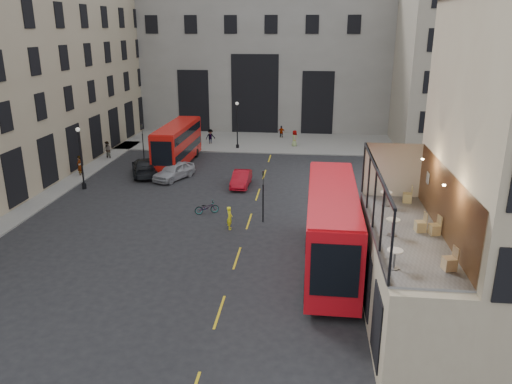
# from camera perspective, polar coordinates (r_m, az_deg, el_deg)

# --- Properties ---
(ground) EXTENTS (140.00, 140.00, 0.00)m
(ground) POSITION_cam_1_polar(r_m,az_deg,el_deg) (24.87, 0.48, -13.80)
(ground) COLOR black
(ground) RESTS_ON ground
(host_building_main) EXTENTS (7.26, 11.40, 15.10)m
(host_building_main) POSITION_cam_1_polar(r_m,az_deg,el_deg) (23.04, 26.02, 2.78)
(host_building_main) COLOR tan
(host_building_main) RESTS_ON ground
(host_frontage) EXTENTS (3.00, 11.00, 4.50)m
(host_frontage) POSITION_cam_1_polar(r_m,az_deg,el_deg) (24.07, 16.31, -9.61)
(host_frontage) COLOR tan
(host_frontage) RESTS_ON ground
(cafe_floor) EXTENTS (3.00, 10.00, 0.10)m
(cafe_floor) POSITION_cam_1_polar(r_m,az_deg,el_deg) (23.11, 16.82, -4.56)
(cafe_floor) COLOR slate
(cafe_floor) RESTS_ON host_frontage
(gateway) EXTENTS (35.00, 10.60, 18.00)m
(gateway) POSITION_cam_1_polar(r_m,az_deg,el_deg) (69.40, 0.33, 15.20)
(gateway) COLOR gray
(gateway) RESTS_ON ground
(building_right) EXTENTS (16.60, 18.60, 20.00)m
(building_right) POSITION_cam_1_polar(r_m,az_deg,el_deg) (63.57, 23.33, 14.38)
(building_right) COLOR gray
(building_right) RESTS_ON ground
(pavement_far) EXTENTS (40.00, 12.00, 0.12)m
(pavement_far) POSITION_cam_1_polar(r_m,az_deg,el_deg) (60.94, -1.59, 5.88)
(pavement_far) COLOR slate
(pavement_far) RESTS_ON ground
(traffic_light_near) EXTENTS (0.16, 0.20, 3.80)m
(traffic_light_near) POSITION_cam_1_polar(r_m,az_deg,el_deg) (34.81, 0.82, 0.27)
(traffic_light_near) COLOR black
(traffic_light_near) RESTS_ON ground
(traffic_light_far) EXTENTS (0.16, 0.20, 3.80)m
(traffic_light_far) POSITION_cam_1_polar(r_m,az_deg,el_deg) (52.95, -12.84, 6.13)
(traffic_light_far) COLOR black
(traffic_light_far) RESTS_ON ground
(street_lamp_a) EXTENTS (0.36, 0.36, 5.33)m
(street_lamp_a) POSITION_cam_1_polar(r_m,az_deg,el_deg) (44.70, -19.32, 3.28)
(street_lamp_a) COLOR black
(street_lamp_a) RESTS_ON ground
(street_lamp_b) EXTENTS (0.36, 0.36, 5.33)m
(street_lamp_b) POSITION_cam_1_polar(r_m,az_deg,el_deg) (56.58, -2.15, 7.32)
(street_lamp_b) COLOR black
(street_lamp_b) RESTS_ON ground
(bus_near) EXTENTS (2.87, 11.89, 4.73)m
(bus_near) POSITION_cam_1_polar(r_m,az_deg,el_deg) (28.47, 8.64, -3.67)
(bus_near) COLOR red
(bus_near) RESTS_ON ground
(bus_far) EXTENTS (2.57, 10.32, 4.10)m
(bus_far) POSITION_cam_1_polar(r_m,az_deg,el_deg) (50.35, -8.96, 5.61)
(bus_far) COLOR #B6120C
(bus_far) RESTS_ON ground
(car_a) EXTENTS (3.53, 4.90, 1.55)m
(car_a) POSITION_cam_1_polar(r_m,az_deg,el_deg) (45.95, -9.36, 2.39)
(car_a) COLOR #9A9BA1
(car_a) RESTS_ON ground
(car_b) EXTENTS (1.49, 4.08, 1.34)m
(car_b) POSITION_cam_1_polar(r_m,az_deg,el_deg) (43.37, -1.71, 1.52)
(car_b) COLOR #A50A16
(car_b) RESTS_ON ground
(car_c) EXTENTS (4.02, 5.85, 1.57)m
(car_c) POSITION_cam_1_polar(r_m,az_deg,el_deg) (47.85, -12.64, 2.84)
(car_c) COLOR black
(car_c) RESTS_ON ground
(bicycle) EXTENTS (1.91, 1.31, 0.95)m
(bicycle) POSITION_cam_1_polar(r_m,az_deg,el_deg) (37.21, -5.65, -1.78)
(bicycle) COLOR gray
(bicycle) RESTS_ON ground
(cyclist) EXTENTS (0.47, 0.64, 1.63)m
(cyclist) POSITION_cam_1_polar(r_m,az_deg,el_deg) (34.18, -3.03, -2.98)
(cyclist) COLOR yellow
(cyclist) RESTS_ON ground
(pedestrian_a) EXTENTS (1.13, 1.02, 1.92)m
(pedestrian_a) POSITION_cam_1_polar(r_m,az_deg,el_deg) (54.41, -16.60, 4.56)
(pedestrian_a) COLOR gray
(pedestrian_a) RESTS_ON ground
(pedestrian_b) EXTENTS (1.37, 1.16, 1.83)m
(pedestrian_b) POSITION_cam_1_polar(r_m,az_deg,el_deg) (59.20, -5.23, 6.29)
(pedestrian_b) COLOR gray
(pedestrian_b) RESTS_ON ground
(pedestrian_c) EXTENTS (0.94, 0.40, 1.60)m
(pedestrian_c) POSITION_cam_1_polar(r_m,az_deg,el_deg) (62.30, 2.92, 6.84)
(pedestrian_c) COLOR gray
(pedestrian_c) RESTS_ON ground
(pedestrian_d) EXTENTS (0.94, 1.11, 1.93)m
(pedestrian_d) POSITION_cam_1_polar(r_m,az_deg,el_deg) (57.96, 4.42, 6.10)
(pedestrian_d) COLOR gray
(pedestrian_d) RESTS_ON ground
(pedestrian_e) EXTENTS (0.48, 0.72, 1.95)m
(pedestrian_e) POSITION_cam_1_polar(r_m,az_deg,el_deg) (49.04, -19.52, 2.82)
(pedestrian_e) COLOR gray
(pedestrian_e) RESTS_ON ground
(cafe_table_near) EXTENTS (0.60, 0.60, 0.75)m
(cafe_table_near) POSITION_cam_1_polar(r_m,az_deg,el_deg) (19.47, 15.57, -7.08)
(cafe_table_near) COLOR white
(cafe_table_near) RESTS_ON cafe_floor
(cafe_table_mid) EXTENTS (0.60, 0.60, 0.75)m
(cafe_table_mid) POSITION_cam_1_polar(r_m,az_deg,el_deg) (22.42, 15.36, -3.62)
(cafe_table_mid) COLOR silver
(cafe_table_mid) RESTS_ON cafe_floor
(cafe_table_far) EXTENTS (0.59, 0.59, 0.74)m
(cafe_table_far) POSITION_cam_1_polar(r_m,az_deg,el_deg) (26.02, 14.65, -0.51)
(cafe_table_far) COLOR white
(cafe_table_far) RESTS_ON cafe_floor
(cafe_chair_a) EXTENTS (0.54, 0.54, 0.91)m
(cafe_chair_a) POSITION_cam_1_polar(r_m,az_deg,el_deg) (20.12, 21.27, -7.55)
(cafe_chair_a) COLOR tan
(cafe_chair_a) RESTS_ON cafe_floor
(cafe_chair_b) EXTENTS (0.51, 0.51, 0.86)m
(cafe_chair_b) POSITION_cam_1_polar(r_m,az_deg,el_deg) (23.17, 19.75, -3.97)
(cafe_chair_b) COLOR tan
(cafe_chair_b) RESTS_ON cafe_floor
(cafe_chair_c) EXTENTS (0.49, 0.49, 0.88)m
(cafe_chair_c) POSITION_cam_1_polar(r_m,az_deg,el_deg) (23.30, 18.30, -3.67)
(cafe_chair_c) COLOR tan
(cafe_chair_c) RESTS_ON cafe_floor
(cafe_chair_d) EXTENTS (0.50, 0.50, 0.90)m
(cafe_chair_d) POSITION_cam_1_polar(r_m,az_deg,el_deg) (26.92, 16.93, -0.57)
(cafe_chair_d) COLOR tan
(cafe_chair_d) RESTS_ON cafe_floor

